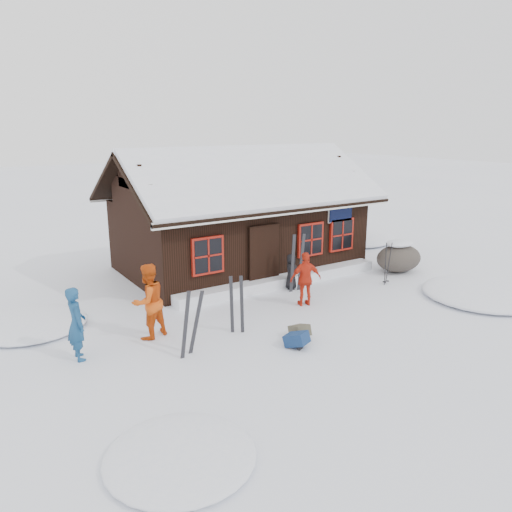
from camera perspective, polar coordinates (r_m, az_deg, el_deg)
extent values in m
plane|color=white|center=(13.81, 3.44, -6.90)|extent=(120.00, 120.00, 0.00)
cube|color=black|center=(18.24, -2.04, 2.59)|extent=(8.00, 5.00, 2.50)
cube|color=black|center=(16.68, 0.54, 8.76)|extent=(8.90, 3.14, 1.88)
cube|color=black|center=(19.19, -4.40, 9.50)|extent=(8.90, 3.14, 1.88)
cube|color=white|center=(16.67, 0.54, 9.24)|extent=(8.72, 3.07, 1.86)
cube|color=white|center=(19.18, -4.41, 9.92)|extent=(8.72, 3.07, 1.86)
cube|color=white|center=(17.86, -2.13, 11.95)|extent=(8.81, 0.22, 0.14)
cube|color=silver|center=(15.60, 3.55, 5.09)|extent=(8.90, 0.10, 0.20)
cube|color=black|center=(15.90, 0.87, -0.16)|extent=(1.00, 0.10, 2.00)
cube|color=black|center=(17.58, 9.66, 4.91)|extent=(1.00, 0.06, 0.60)
cube|color=maroon|center=(14.81, -5.54, 0.06)|extent=(1.04, 0.10, 1.14)
cube|color=black|center=(14.78, -5.47, 0.02)|extent=(0.90, 0.04, 1.00)
cube|color=maroon|center=(16.91, 6.24, 1.88)|extent=(1.04, 0.10, 1.14)
cube|color=black|center=(16.88, 6.33, 1.86)|extent=(0.90, 0.04, 1.00)
cube|color=maroon|center=(17.81, 9.74, 2.41)|extent=(1.04, 0.10, 1.14)
cube|color=black|center=(17.78, 9.83, 2.39)|extent=(0.90, 0.04, 1.00)
cube|color=white|center=(16.30, 3.00, -2.82)|extent=(7.60, 0.60, 0.35)
ellipsoid|color=white|center=(14.33, -24.28, -7.43)|extent=(2.80, 2.80, 0.34)
ellipsoid|color=white|center=(16.79, 24.50, -4.28)|extent=(3.60, 3.60, 0.43)
ellipsoid|color=white|center=(8.52, -8.62, -22.09)|extent=(2.40, 2.40, 0.29)
ellipsoid|color=white|center=(23.18, 10.58, 1.80)|extent=(4.00, 4.00, 0.48)
imported|color=navy|center=(11.79, -19.83, -7.28)|extent=(0.40, 0.61, 1.68)
imported|color=#CE4A0E|center=(12.44, -12.22, -5.09)|extent=(1.09, 0.96, 1.88)
imported|color=red|center=(14.45, 5.69, -2.63)|extent=(1.00, 0.65, 1.58)
imported|color=black|center=(15.94, 4.04, -1.76)|extent=(0.66, 0.64, 1.14)
ellipsoid|color=#4B433C|center=(18.51, 15.99, -0.25)|extent=(1.76, 1.32, 0.97)
ellipsoid|color=white|center=(18.41, 16.08, 1.03)|extent=(1.11, 0.80, 0.25)
cube|color=black|center=(11.39, -8.05, -7.84)|extent=(0.38, 0.16, 1.56)
cube|color=black|center=(11.49, -6.86, -7.60)|extent=(0.37, 0.18, 1.56)
cube|color=black|center=(12.52, -2.80, -5.68)|extent=(0.12, 0.06, 1.54)
cube|color=black|center=(12.53, -1.63, -5.67)|extent=(0.10, 0.09, 1.54)
cube|color=black|center=(15.59, 4.20, -0.93)|extent=(0.23, 0.08, 1.88)
cube|color=black|center=(15.73, 5.19, -0.80)|extent=(0.22, 0.12, 1.88)
cylinder|color=black|center=(16.83, 14.57, -0.94)|extent=(0.10, 0.13, 1.43)
cylinder|color=black|center=(16.94, 14.93, -0.86)|extent=(0.10, 0.13, 1.43)
cube|color=navy|center=(11.95, 4.66, -9.75)|extent=(0.56, 0.63, 0.28)
cube|color=#494534|center=(12.44, 5.01, -8.77)|extent=(0.42, 0.53, 0.27)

